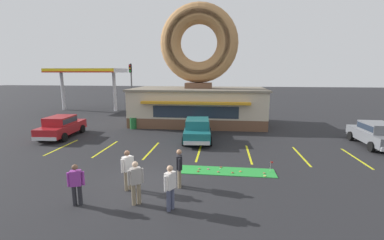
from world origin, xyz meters
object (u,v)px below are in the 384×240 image
car_red (61,126)px  traffic_light_pole (131,82)px  putting_flag_pin (271,164)px  trash_bin (133,123)px  pedestrian_clipboard_woman (76,183)px  golf_ball (220,169)px  pedestrian_beanie_man (136,181)px  pedestrian_hooded_kid (170,186)px  pedestrian_leather_jacket_man (128,168)px  car_teal (197,129)px  car_grey (376,133)px  pedestrian_blue_sweater_man (179,166)px

car_red → traffic_light_pole: size_ratio=0.81×
putting_flag_pin → car_red: car_red is taller
trash_bin → pedestrian_clipboard_woman: bearing=-79.2°
golf_ball → pedestrian_beanie_man: (-3.03, -3.81, 0.87)m
pedestrian_hooded_kid → pedestrian_clipboard_woman: size_ratio=1.05×
putting_flag_pin → pedestrian_beanie_man: pedestrian_beanie_man is taller
pedestrian_beanie_man → pedestrian_leather_jacket_man: bearing=123.2°
car_teal → car_grey: 11.79m
car_red → pedestrian_clipboard_woman: size_ratio=2.96×
pedestrian_hooded_kid → trash_bin: pedestrian_hooded_kid is taller
pedestrian_hooded_kid → trash_bin: (-5.90, 12.75, -0.42)m
car_grey → pedestrian_clipboard_woman: (-15.25, -9.55, -0.01)m
putting_flag_pin → pedestrian_leather_jacket_man: (-6.22, -2.63, 0.51)m
car_red → pedestrian_blue_sweater_man: bearing=-35.9°
pedestrian_beanie_man → car_teal: bearing=81.8°
car_teal → car_grey: same height
golf_ball → putting_flag_pin: size_ratio=0.08×
golf_ball → pedestrian_hooded_kid: (-1.70, -4.05, 0.87)m
car_teal → pedestrian_beanie_man: 9.33m
car_teal → traffic_light_pole: size_ratio=0.81×
golf_ball → pedestrian_beanie_man: size_ratio=0.03×
golf_ball → car_grey: bearing=28.2°
traffic_light_pole → pedestrian_blue_sweater_man: bearing=-64.6°
car_grey → pedestrian_hooded_kid: (-11.80, -9.46, 0.05)m
pedestrian_beanie_man → putting_flag_pin: bearing=34.3°
putting_flag_pin → car_grey: size_ratio=0.12×
car_red → car_grey: bearing=0.4°
pedestrian_blue_sweater_man → pedestrian_clipboard_woman: size_ratio=1.05×
golf_ball → pedestrian_blue_sweater_man: bearing=-128.0°
pedestrian_clipboard_woman → car_teal: bearing=70.1°
car_grey → traffic_light_pole: bearing=152.7°
pedestrian_blue_sweater_man → pedestrian_clipboard_woman: pedestrian_blue_sweater_man is taller
pedestrian_leather_jacket_man → pedestrian_beanie_man: (0.73, -1.11, -0.03)m
pedestrian_clipboard_woman → pedestrian_beanie_man: pedestrian_beanie_man is taller
putting_flag_pin → car_grey: (7.63, 5.49, 0.43)m
car_teal → pedestrian_blue_sweater_man: bearing=-90.1°
pedestrian_hooded_kid → pedestrian_beanie_man: (-1.33, 0.23, 0.00)m
pedestrian_clipboard_woman → traffic_light_pole: 20.92m
pedestrian_beanie_man → trash_bin: (-4.58, 12.52, -0.42)m
pedestrian_blue_sweater_man → pedestrian_beanie_man: bearing=-129.0°
golf_ball → pedestrian_clipboard_woman: 6.66m
car_teal → golf_ball: bearing=-72.7°
putting_flag_pin → pedestrian_blue_sweater_man: size_ratio=0.33×
pedestrian_beanie_man → traffic_light_pole: traffic_light_pole is taller
pedestrian_blue_sweater_man → pedestrian_hooded_kid: pedestrian_blue_sweater_man is taller
pedestrian_hooded_kid → pedestrian_clipboard_woman: (-3.45, -0.09, -0.05)m
trash_bin → traffic_light_pole: (-2.68, 7.24, 3.21)m
car_red → car_grey: size_ratio=1.02×
car_red → golf_ball: bearing=-23.7°
car_grey → pedestrian_clipboard_woman: size_ratio=2.90×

